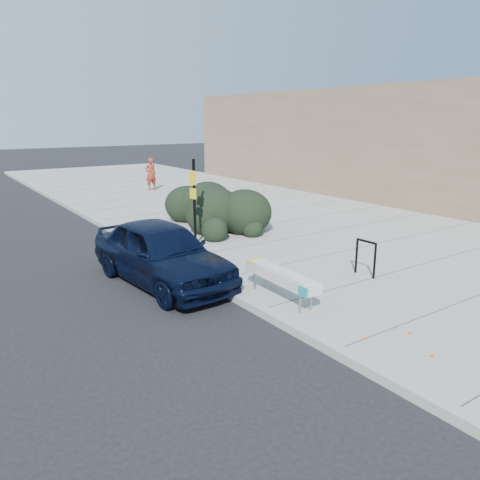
% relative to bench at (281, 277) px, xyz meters
% --- Properties ---
extents(ground, '(120.00, 120.00, 0.00)m').
position_rel_bench_xyz_m(ground, '(-0.60, -0.22, -0.63)').
color(ground, black).
rests_on(ground, ground).
extents(sidewalk_near, '(11.20, 50.00, 0.15)m').
position_rel_bench_xyz_m(sidewalk_near, '(5.00, 4.78, -0.56)').
color(sidewalk_near, gray).
rests_on(sidewalk_near, ground).
extents(curb_near, '(0.22, 50.00, 0.17)m').
position_rel_bench_xyz_m(curb_near, '(-0.60, 4.78, -0.55)').
color(curb_near, '#9E9E99').
rests_on(curb_near, ground).
extents(bench, '(0.49, 2.04, 0.61)m').
position_rel_bench_xyz_m(bench, '(0.00, 0.00, 0.00)').
color(bench, gray).
rests_on(bench, sidewalk_near).
extents(bike_rack, '(0.07, 0.59, 0.86)m').
position_rel_bench_xyz_m(bike_rack, '(2.58, 0.02, 0.03)').
color(bike_rack, black).
rests_on(bike_rack, sidewalk_near).
extents(sign_post, '(0.11, 0.29, 2.50)m').
position_rel_bench_xyz_m(sign_post, '(0.67, 4.78, 0.94)').
color(sign_post, black).
rests_on(sign_post, sidewalk_near).
extents(hedge, '(3.87, 5.08, 1.71)m').
position_rel_bench_xyz_m(hedge, '(2.41, 6.78, 0.37)').
color(hedge, black).
rests_on(hedge, sidewalk_near).
extents(sedan_navy, '(2.14, 4.50, 1.49)m').
position_rel_bench_xyz_m(sedan_navy, '(-1.40, 2.66, 0.11)').
color(sedan_navy, black).
rests_on(sedan_navy, ground).
extents(pedestrian, '(0.63, 0.43, 1.66)m').
position_rel_bench_xyz_m(pedestrian, '(4.18, 15.67, 0.35)').
color(pedestrian, maroon).
rests_on(pedestrian, sidewalk_near).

